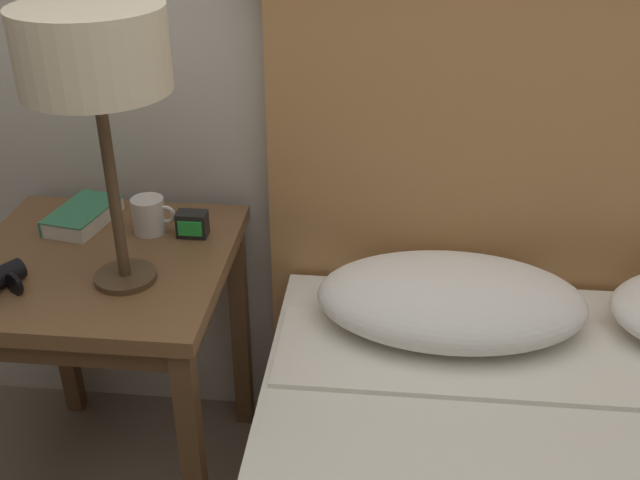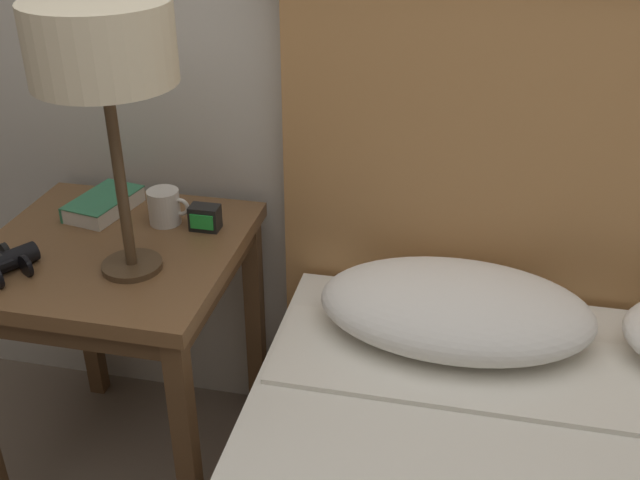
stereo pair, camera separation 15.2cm
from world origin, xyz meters
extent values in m
cube|color=brown|center=(-0.71, 0.55, 0.66)|extent=(0.58, 0.58, 0.04)
cube|color=brown|center=(-0.71, 0.55, 0.62)|extent=(0.55, 0.55, 0.05)
cube|color=brown|center=(-0.46, 0.29, 0.32)|extent=(0.04, 0.04, 0.64)
cube|color=brown|center=(-0.97, 0.80, 0.32)|extent=(0.04, 0.04, 0.64)
cube|color=brown|center=(-0.46, 0.80, 0.32)|extent=(0.04, 0.04, 0.64)
cube|color=white|center=(0.41, 0.48, 0.52)|extent=(1.41, 0.28, 0.01)
cube|color=#AD7A47|center=(0.41, 0.83, 0.62)|extent=(1.54, 0.06, 1.25)
ellipsoid|color=white|center=(0.08, 0.59, 0.59)|extent=(0.60, 0.36, 0.15)
cylinder|color=#4C3823|center=(-0.62, 0.46, 0.68)|extent=(0.13, 0.13, 0.01)
cylinder|color=#4C3823|center=(-0.62, 0.46, 0.89)|extent=(0.02, 0.02, 0.40)
cylinder|color=beige|center=(-0.62, 0.46, 1.17)|extent=(0.28, 0.28, 0.15)
cube|color=silver|center=(-0.80, 0.70, 0.70)|extent=(0.14, 0.20, 0.04)
cube|color=#337F56|center=(-0.80, 0.70, 0.72)|extent=(0.15, 0.21, 0.00)
cube|color=#337F56|center=(-0.85, 0.71, 0.70)|extent=(0.04, 0.19, 0.04)
cylinder|color=black|center=(-0.86, 0.41, 0.70)|extent=(0.09, 0.10, 0.04)
cylinder|color=black|center=(-0.82, 0.39, 0.70)|extent=(0.05, 0.03, 0.05)
cylinder|color=silver|center=(-0.63, 0.68, 0.72)|extent=(0.08, 0.08, 0.08)
torus|color=silver|center=(-0.59, 0.68, 0.72)|extent=(0.05, 0.01, 0.05)
cube|color=black|center=(-0.52, 0.67, 0.71)|extent=(0.07, 0.04, 0.06)
cube|color=green|center=(-0.52, 0.64, 0.71)|extent=(0.06, 0.00, 0.04)
camera|label=1|loc=(-0.07, -0.83, 1.52)|focal=42.00mm
camera|label=2|loc=(0.08, -0.81, 1.52)|focal=42.00mm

